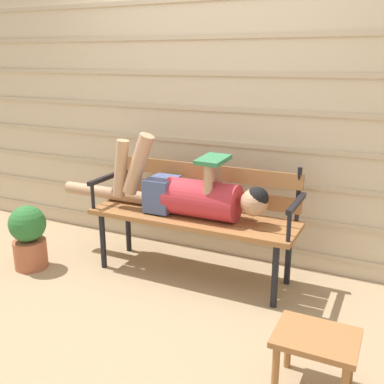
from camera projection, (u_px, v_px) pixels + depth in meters
ground_plane at (180, 286)px, 3.25m from camera, size 12.00×12.00×0.00m
house_siding at (220, 126)px, 3.56m from camera, size 5.29×0.08×2.14m
park_bench at (196, 209)px, 3.33m from camera, size 1.56×0.47×0.87m
reclining_person at (184, 193)px, 3.26m from camera, size 1.76×0.27×0.60m
footstool at (316, 346)px, 2.16m from camera, size 0.39×0.31×0.31m
potted_plant at (29, 236)px, 3.47m from camera, size 0.28×0.28×0.51m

